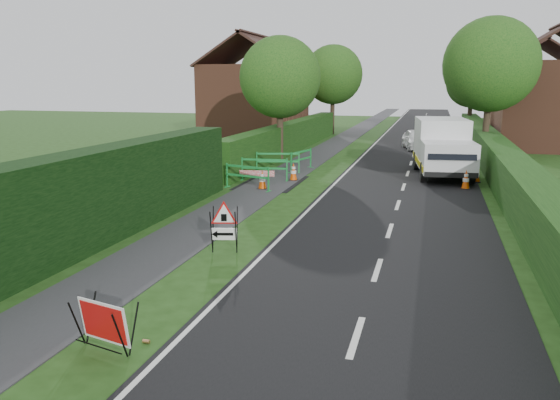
{
  "coord_description": "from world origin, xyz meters",
  "views": [
    {
      "loc": [
        3.56,
        -11.04,
        4.22
      ],
      "look_at": [
        -0.11,
        2.04,
        1.29
      ],
      "focal_mm": 35.0,
      "sensor_mm": 36.0,
      "label": 1
    }
  ],
  "objects_px": {
    "triangle_sign": "(223,223)",
    "works_van": "(443,146)",
    "red_rect_sign": "(104,323)",
    "hatchback_car": "(417,139)"
  },
  "relations": [
    {
      "from": "red_rect_sign",
      "to": "works_van",
      "type": "relative_size",
      "value": 0.18
    },
    {
      "from": "red_rect_sign",
      "to": "triangle_sign",
      "type": "height_order",
      "value": "triangle_sign"
    },
    {
      "from": "works_van",
      "to": "hatchback_car",
      "type": "height_order",
      "value": "works_van"
    },
    {
      "from": "red_rect_sign",
      "to": "triangle_sign",
      "type": "xyz_separation_m",
      "value": [
        -0.06,
        5.29,
        0.31
      ]
    },
    {
      "from": "triangle_sign",
      "to": "works_van",
      "type": "height_order",
      "value": "works_van"
    },
    {
      "from": "hatchback_car",
      "to": "red_rect_sign",
      "type": "bearing_deg",
      "value": -108.93
    },
    {
      "from": "red_rect_sign",
      "to": "works_van",
      "type": "height_order",
      "value": "works_van"
    },
    {
      "from": "red_rect_sign",
      "to": "triangle_sign",
      "type": "bearing_deg",
      "value": 103.74
    },
    {
      "from": "triangle_sign",
      "to": "hatchback_car",
      "type": "relative_size",
      "value": 0.3
    },
    {
      "from": "triangle_sign",
      "to": "works_van",
      "type": "distance_m",
      "value": 14.76
    }
  ]
}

